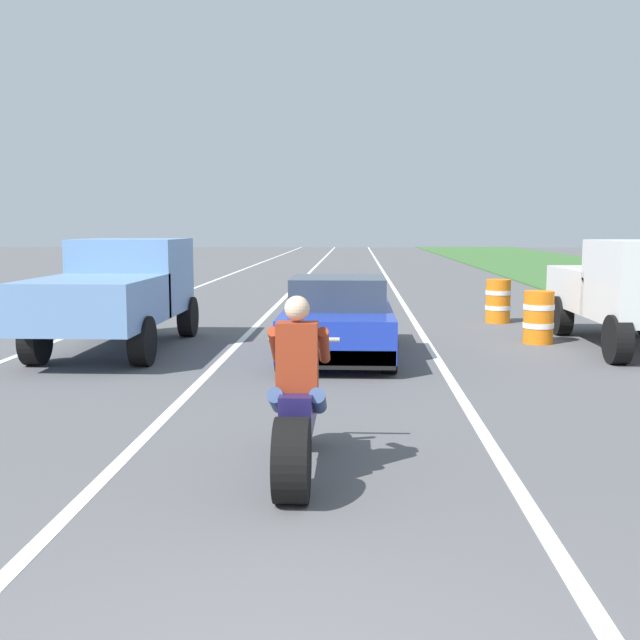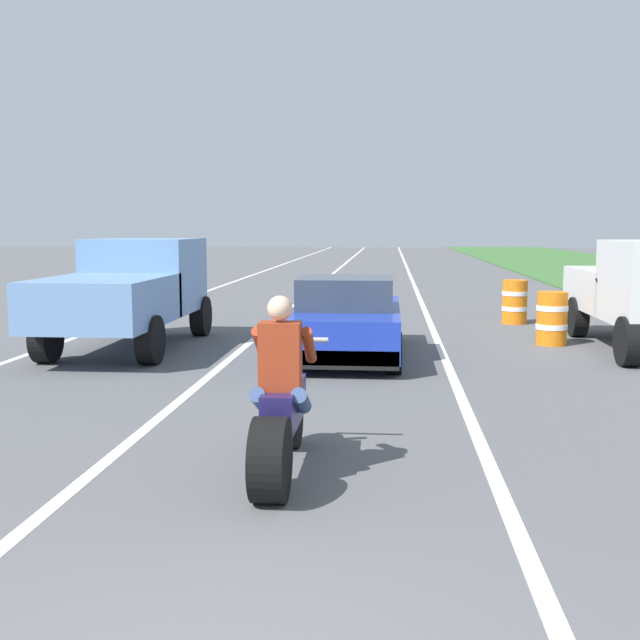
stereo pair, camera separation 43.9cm
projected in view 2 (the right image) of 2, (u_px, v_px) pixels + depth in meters
The scene contains 8 objects.
lane_stripe_left_solid at pixel (185, 299), 23.51m from camera, with size 0.14×120.00×0.01m, color white.
lane_stripe_right_solid at pixel (421, 301), 22.86m from camera, with size 0.14×120.00×0.01m, color white.
lane_stripe_centre_dashed at pixel (301, 300), 23.18m from camera, with size 0.14×120.00×0.01m, color white.
motorcycle_with_rider at pixel (281, 412), 6.72m from camera, with size 0.70×2.21×1.62m.
sports_car_blue at pixel (346, 320), 13.09m from camera, with size 1.84×4.30×1.37m.
pickup_truck_left_lane_light_blue at pixel (130, 288), 13.91m from camera, with size 2.02×4.80×1.98m.
construction_barrel_nearest at pixel (552, 318), 14.35m from camera, with size 0.58×0.58×1.00m.
construction_barrel_mid at pixel (515, 302), 17.52m from camera, with size 0.58×0.58×1.00m.
Camera 2 is at (0.85, -2.94, 2.21)m, focal length 43.05 mm.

